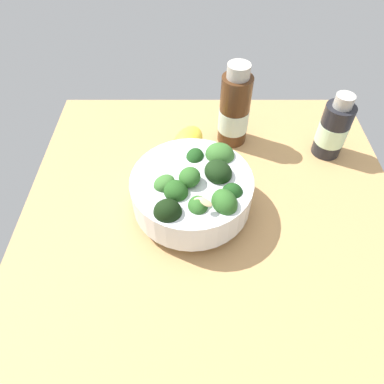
# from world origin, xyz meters

# --- Properties ---
(ground_plane) EXTENTS (0.61, 0.61, 0.04)m
(ground_plane) POSITION_xyz_m (0.00, 0.00, -0.02)
(ground_plane) COLOR tan
(bowl_of_broccoli) EXTENTS (0.18, 0.18, 0.10)m
(bowl_of_broccoli) POSITION_xyz_m (-0.03, 0.00, 0.05)
(bowl_of_broccoli) COLOR white
(bowl_of_broccoli) RESTS_ON ground_plane
(lemon_wedge) EXTENTS (0.08, 0.09, 0.04)m
(lemon_wedge) POSITION_xyz_m (-0.04, 0.14, 0.02)
(lemon_wedge) COLOR yellow
(lemon_wedge) RESTS_ON ground_plane
(bottle_tall) EXTENTS (0.05, 0.05, 0.12)m
(bottle_tall) POSITION_xyz_m (0.21, 0.14, 0.05)
(bottle_tall) COLOR black
(bottle_tall) RESTS_ON ground_plane
(bottle_short) EXTENTS (0.06, 0.06, 0.15)m
(bottle_short) POSITION_xyz_m (0.04, 0.18, 0.07)
(bottle_short) COLOR #472814
(bottle_short) RESTS_ON ground_plane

